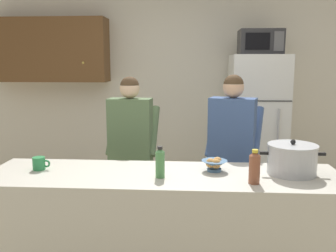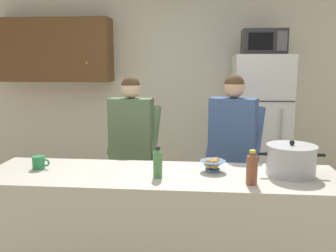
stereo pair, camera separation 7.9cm
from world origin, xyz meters
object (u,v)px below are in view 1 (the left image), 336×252
(person_near_pot, at_px, (131,140))
(cooking_pot, at_px, (292,159))
(microwave, at_px, (260,42))
(coffee_mug, at_px, (39,163))
(person_by_sink, at_px, (232,142))
(bottle_mid_counter, at_px, (254,167))
(bread_bowl, at_px, (214,164))
(refrigerator, at_px, (256,131))
(bottle_near_edge, at_px, (160,162))

(person_near_pot, distance_m, cooking_pot, 1.52)
(microwave, relative_size, coffee_mug, 3.66)
(person_by_sink, bearing_deg, coffee_mug, -153.58)
(person_by_sink, bearing_deg, cooking_pot, -64.24)
(person_near_pot, xyz_separation_m, person_by_sink, (0.94, -0.08, 0.02))
(coffee_mug, height_order, bottle_mid_counter, bottle_mid_counter)
(coffee_mug, distance_m, bread_bowl, 1.29)
(refrigerator, relative_size, microwave, 3.73)
(bottle_near_edge, bearing_deg, bottle_mid_counter, -7.76)
(refrigerator, height_order, bread_bowl, refrigerator)
(bottle_mid_counter, bearing_deg, cooking_pot, 37.66)
(coffee_mug, xyz_separation_m, bread_bowl, (1.29, 0.05, 0.00))
(refrigerator, xyz_separation_m, coffee_mug, (-1.88, -1.81, 0.07))
(bottle_mid_counter, bearing_deg, bottle_near_edge, 172.24)
(refrigerator, xyz_separation_m, bottle_mid_counter, (-0.36, -2.02, 0.13))
(microwave, relative_size, bottle_mid_counter, 2.11)
(cooking_pot, distance_m, coffee_mug, 1.83)
(person_by_sink, distance_m, bottle_mid_counter, 0.95)
(cooking_pot, distance_m, bottle_near_edge, 0.93)
(bread_bowl, height_order, bottle_mid_counter, bottle_mid_counter)
(cooking_pot, bearing_deg, coffee_mug, -179.31)
(person_near_pot, distance_m, bread_bowl, 1.07)
(coffee_mug, bearing_deg, microwave, 43.50)
(refrigerator, distance_m, cooking_pot, 1.79)
(person_near_pot, relative_size, bottle_near_edge, 7.20)
(person_by_sink, bearing_deg, person_near_pot, 174.88)
(bottle_near_edge, bearing_deg, microwave, 62.88)
(person_near_pot, distance_m, bottle_mid_counter, 1.43)
(person_near_pot, distance_m, coffee_mug, 0.98)
(microwave, relative_size, bread_bowl, 2.54)
(bread_bowl, bearing_deg, cooking_pot, -2.66)
(person_by_sink, distance_m, coffee_mug, 1.66)
(person_near_pot, relative_size, coffee_mug, 12.04)
(bread_bowl, xyz_separation_m, bottle_near_edge, (-0.38, -0.17, 0.05))
(microwave, bearing_deg, bread_bowl, -108.99)
(person_near_pot, relative_size, person_by_sink, 0.99)
(microwave, bearing_deg, coffee_mug, -136.50)
(person_near_pot, bearing_deg, person_by_sink, -5.12)
(microwave, height_order, bottle_near_edge, microwave)
(bottle_near_edge, bearing_deg, person_by_sink, 56.12)
(bottle_near_edge, distance_m, bottle_mid_counter, 0.63)
(microwave, bearing_deg, refrigerator, 90.07)
(person_near_pot, xyz_separation_m, bottle_near_edge, (0.36, -0.95, 0.05))
(person_near_pot, relative_size, bread_bowl, 8.36)
(person_by_sink, bearing_deg, bottle_mid_counter, -87.27)
(bottle_near_edge, bearing_deg, refrigerator, 63.14)
(person_near_pot, distance_m, bottle_near_edge, 1.01)
(coffee_mug, relative_size, bottle_near_edge, 0.60)
(refrigerator, xyz_separation_m, bottle_near_edge, (-0.98, -1.93, 0.13))
(bread_bowl, bearing_deg, person_near_pot, 133.85)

